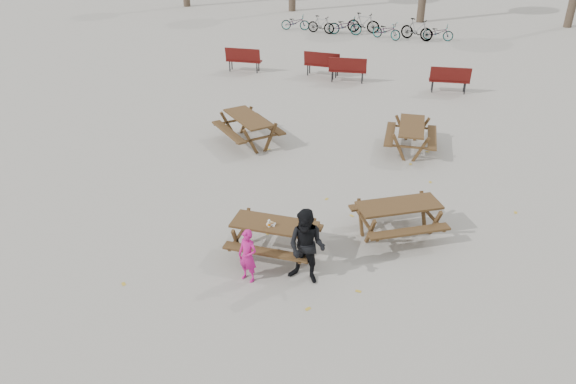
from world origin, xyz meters
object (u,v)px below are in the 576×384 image
(soda_bottle, at_px, (269,224))
(adult, at_px, (307,247))
(picnic_table_east, at_px, (398,219))
(picnic_table_far, at_px, (411,138))
(food_tray, at_px, (271,224))
(child, at_px, (248,256))
(main_picnic_table, at_px, (275,231))
(picnic_table_north, at_px, (248,130))

(soda_bottle, distance_m, adult, 1.09)
(picnic_table_east, bearing_deg, adult, -154.87)
(picnic_table_far, bearing_deg, adult, 165.19)
(food_tray, distance_m, soda_bottle, 0.10)
(picnic_table_east, xyz_separation_m, picnic_table_far, (-0.18, 4.78, 0.00))
(food_tray, bearing_deg, child, -101.56)
(food_tray, height_order, child, child)
(main_picnic_table, xyz_separation_m, picnic_table_east, (2.42, 1.52, -0.19))
(adult, bearing_deg, picnic_table_far, 85.26)
(picnic_table_east, relative_size, picnic_table_far, 1.00)
(adult, relative_size, picnic_table_east, 0.87)
(soda_bottle, bearing_deg, child, -101.35)
(food_tray, distance_m, picnic_table_far, 6.78)
(main_picnic_table, xyz_separation_m, soda_bottle, (-0.07, -0.15, 0.26))
(food_tray, xyz_separation_m, picnic_table_far, (2.28, 6.37, -0.40))
(main_picnic_table, height_order, food_tray, food_tray)
(food_tray, bearing_deg, main_picnic_table, 56.42)
(main_picnic_table, height_order, picnic_table_far, picnic_table_far)
(main_picnic_table, xyz_separation_m, child, (-0.24, -1.00, -0.01))
(food_tray, relative_size, picnic_table_north, 0.09)
(food_tray, relative_size, picnic_table_east, 0.10)
(child, xyz_separation_m, picnic_table_north, (-2.35, 6.44, -0.15))
(child, height_order, adult, adult)
(picnic_table_north, bearing_deg, soda_bottle, -21.99)
(food_tray, bearing_deg, soda_bottle, -103.80)
(main_picnic_table, relative_size, soda_bottle, 10.59)
(picnic_table_north, height_order, picnic_table_far, picnic_table_north)
(main_picnic_table, xyz_separation_m, picnic_table_far, (2.24, 6.30, -0.19))
(main_picnic_table, bearing_deg, child, -103.40)
(adult, height_order, picnic_table_north, adult)
(soda_bottle, height_order, picnic_table_east, soda_bottle)
(food_tray, relative_size, picnic_table_far, 0.10)
(main_picnic_table, xyz_separation_m, picnic_table_north, (-2.58, 5.44, -0.17))
(child, bearing_deg, picnic_table_east, 59.31)
(soda_bottle, bearing_deg, adult, -29.64)
(main_picnic_table, bearing_deg, picnic_table_north, 115.42)
(adult, height_order, picnic_table_east, adult)
(soda_bottle, bearing_deg, food_tray, 76.20)
(food_tray, distance_m, picnic_table_north, 6.08)
(adult, distance_m, picnic_table_east, 2.72)
(food_tray, distance_m, adult, 1.12)
(main_picnic_table, distance_m, picnic_table_far, 6.69)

